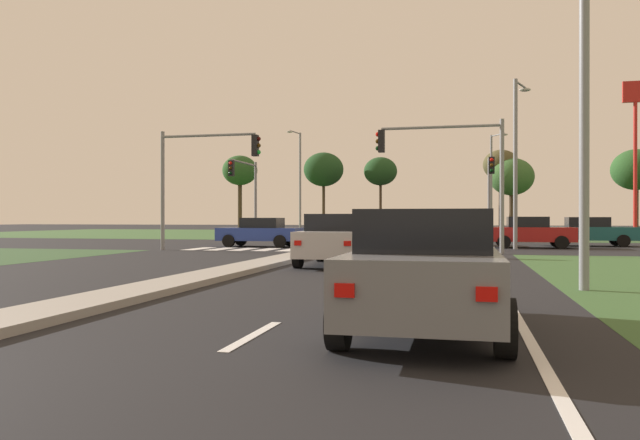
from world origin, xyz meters
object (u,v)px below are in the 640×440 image
at_px(street_lamp_fourth, 493,179).
at_px(car_maroon_second, 383,225).
at_px(car_grey_near, 427,270).
at_px(treeline_fourth, 512,177).
at_px(car_silver_third, 339,239).
at_px(treeline_fifth, 501,166).
at_px(traffic_signal_near_right, 453,161).
at_px(street_lamp_second, 516,154).
at_px(car_blue_fourth, 260,232).
at_px(fastfood_pole_sign, 635,124).
at_px(treeline_third, 380,172).
at_px(pedestrian_at_median, 370,221).
at_px(street_lamp_near, 574,19).
at_px(traffic_signal_far_right, 490,183).
at_px(treeline_sixth, 636,170).
at_px(car_white_seventh, 351,228).
at_px(car_navy_eighth, 433,230).
at_px(treeline_near, 240,171).
at_px(treeline_second, 324,170).
at_px(traffic_signal_far_left, 246,185).
at_px(car_red_fifth, 530,232).
at_px(street_lamp_third, 299,177).
at_px(traffic_signal_near_left, 198,167).
at_px(car_teal_sixth, 589,231).

bearing_deg(street_lamp_fourth, car_maroon_second, 141.69).
distance_m(car_grey_near, treeline_fourth, 54.92).
bearing_deg(car_silver_third, treeline_fifth, 80.50).
bearing_deg(traffic_signal_near_right, street_lamp_second, 58.17).
relative_size(car_blue_fourth, fastfood_pole_sign, 0.36).
distance_m(fastfood_pole_sign, treeline_third, 27.38).
relative_size(pedestrian_at_median, treeline_third, 0.23).
bearing_deg(treeline_fifth, street_lamp_near, -91.56).
bearing_deg(traffic_signal_far_right, treeline_sixth, 60.53).
xyz_separation_m(car_white_seventh, pedestrian_at_median, (1.98, -3.99, 0.54)).
bearing_deg(car_navy_eighth, treeline_fifth, -10.45).
height_order(street_lamp_near, street_lamp_fourth, street_lamp_near).
bearing_deg(treeline_near, street_lamp_near, -62.74).
distance_m(car_silver_third, traffic_signal_far_right, 20.02).
distance_m(car_grey_near, car_navy_eighth, 26.97).
bearing_deg(treeline_third, treeline_fifth, -19.85).
relative_size(car_silver_third, car_navy_eighth, 1.10).
height_order(treeline_near, treeline_second, treeline_second).
relative_size(car_blue_fourth, traffic_signal_far_left, 0.82).
height_order(car_grey_near, treeline_sixth, treeline_sixth).
bearing_deg(car_red_fifth, treeline_sixth, 157.90).
height_order(traffic_signal_far_left, treeline_third, treeline_third).
bearing_deg(car_red_fifth, treeline_fourth, 177.52).
bearing_deg(treeline_sixth, street_lamp_third, -163.11).
bearing_deg(car_white_seventh, car_maroon_second, -89.66).
bearing_deg(car_red_fifth, street_lamp_fourth, -178.36).
relative_size(pedestrian_at_median, treeline_second, 0.22).
relative_size(car_silver_third, street_lamp_third, 0.50).
distance_m(traffic_signal_far_left, street_lamp_near, 29.01).
distance_m(traffic_signal_far_right, traffic_signal_near_left, 17.86).
xyz_separation_m(street_lamp_near, street_lamp_second, (0.26, 17.45, -1.01)).
xyz_separation_m(traffic_signal_far_left, traffic_signal_far_right, (15.20, 0.38, -0.08)).
distance_m(car_navy_eighth, treeline_sixth, 33.84).
bearing_deg(treeline_near, car_maroon_second, 3.19).
height_order(treeline_near, treeline_sixth, treeline_near).
xyz_separation_m(traffic_signal_far_left, fastfood_pole_sign, (26.35, 13.34, 4.99)).
distance_m(car_white_seventh, street_lamp_third, 11.34).
bearing_deg(car_teal_sixth, treeline_near, -133.99).
xyz_separation_m(pedestrian_at_median, treeline_fifth, (9.85, 21.30, 5.34)).
distance_m(treeline_second, treeline_fifth, 18.94).
bearing_deg(street_lamp_third, treeline_fifth, 26.42).
distance_m(car_maroon_second, treeline_near, 17.01).
height_order(car_maroon_second, car_navy_eighth, car_navy_eighth).
relative_size(car_navy_eighth, traffic_signal_near_right, 0.76).
height_order(car_blue_fourth, pedestrian_at_median, pedestrian_at_median).
distance_m(traffic_signal_near_left, treeline_sixth, 46.40).
xyz_separation_m(fastfood_pole_sign, treeline_third, (-21.62, 16.67, -2.03)).
relative_size(traffic_signal_far_right, treeline_third, 0.64).
bearing_deg(car_white_seventh, car_silver_third, 99.33).
relative_size(treeline_fourth, treeline_sixth, 0.92).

